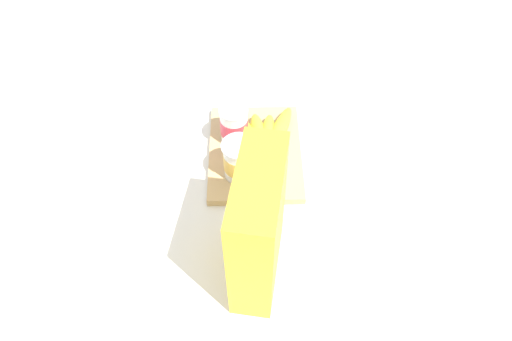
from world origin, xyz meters
TOP-DOWN VIEW (x-y plane):
  - ground_plane at (0.00, 0.00)m, footprint 2.40×2.40m
  - cutting_board at (0.00, 0.00)m, footprint 0.29×0.21m
  - cereal_box at (-0.29, 0.00)m, footprint 0.21×0.11m
  - yogurt_cup_front at (-0.07, 0.04)m, footprint 0.08×0.08m
  - yogurt_cup_back at (0.04, 0.05)m, footprint 0.07×0.07m
  - banana_bunch at (0.02, -0.02)m, footprint 0.19×0.16m

SIDE VIEW (x-z plane):
  - ground_plane at x=0.00m, z-range 0.00..0.00m
  - cutting_board at x=0.00m, z-range 0.00..0.02m
  - banana_bunch at x=0.02m, z-range 0.02..0.06m
  - yogurt_cup_front at x=-0.07m, z-range 0.02..0.11m
  - yogurt_cup_back at x=0.04m, z-range 0.02..0.11m
  - cereal_box at x=-0.29m, z-range 0.00..0.29m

